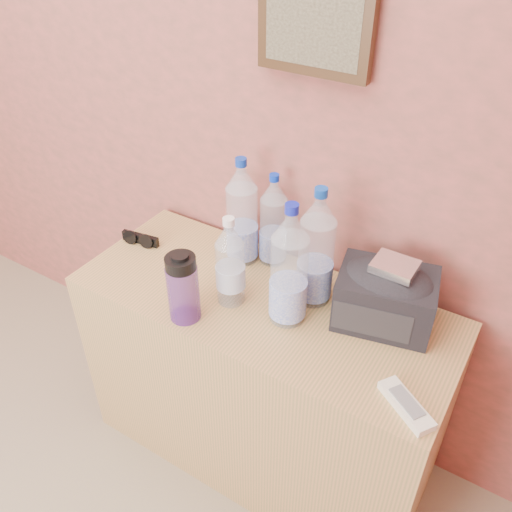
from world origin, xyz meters
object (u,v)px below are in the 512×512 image
Objects in this scene: dresser at (262,381)px; nalgene_bottle at (183,287)px; pet_large_b at (273,224)px; pet_large_a at (242,217)px; ac_remote at (406,405)px; pet_small at (230,266)px; foil_packet at (395,266)px; pet_large_d at (289,271)px; toiletry_bag at (386,296)px; sunglasses at (141,239)px; pet_large_c at (316,253)px.

nalgene_bottle reaches higher than dresser.
pet_large_b is at bearing 112.62° from dresser.
pet_large_b is (0.08, 0.04, -0.02)m from pet_large_a.
pet_small is at bearing -157.03° from ac_remote.
foil_packet is at bearing -10.54° from pet_large_b.
foil_packet is (0.40, 0.15, 0.06)m from pet_small.
pet_large_d reaches higher than ac_remote.
pet_large_b is at bearing 155.63° from toiletry_bag.
pet_large_d is 0.43m from ac_remote.
pet_small is 2.11× the size of sunglasses.
pet_small is at bearing -90.73° from pet_large_b.
pet_large_c is 2.30× the size of ac_remote.
pet_small is at bearing -66.25° from pet_large_a.
sunglasses is (-0.49, 0.03, 0.36)m from dresser.
pet_small is 0.42m from toiletry_bag.
nalgene_bottle is at bearing -130.80° from dresser.
foil_packet is at bearing 20.73° from pet_small.
pet_small is (-0.17, -0.02, -0.04)m from pet_large_d.
pet_large_a is at bearing 92.46° from nalgene_bottle.
sunglasses is (-0.34, 0.20, -0.09)m from nalgene_bottle.
pet_large_a is 0.28m from pet_large_c.
pet_small is (0.08, -0.18, -0.03)m from pet_large_a.
dresser is at bearing -67.38° from pet_large_b.
pet_large_a is at bearing -170.86° from ac_remote.
sunglasses is at bearing -157.02° from ac_remote.
pet_small is at bearing 61.27° from nalgene_bottle.
toiletry_bag is (0.22, 0.13, -0.07)m from pet_large_d.
pet_large_a is 1.15× the size of pet_large_b.
toiletry_bag is 0.10m from foil_packet.
pet_large_c reaches higher than pet_large_b.
pet_large_d is 1.43× the size of toiletry_bag.
sunglasses is 0.83m from foil_packet.
pet_large_d reaches higher than pet_small.
foil_packet reaches higher than toiletry_bag.
sunglasses is at bearing 176.41° from dresser.
ac_remote is at bearing -31.03° from pet_large_b.
pet_large_c is 0.11m from pet_large_d.
foil_packet is (0.21, 0.02, 0.03)m from pet_large_c.
nalgene_bottle is (-0.26, -0.25, -0.05)m from pet_large_c.
sunglasses is 0.98m from ac_remote.
pet_large_b is at bearing 153.19° from pet_large_c.
pet_small is at bearing -145.94° from pet_large_c.
foil_packet is (-0.15, 0.26, 0.17)m from ac_remote.
dresser is 4.41× the size of toiletry_bag.
pet_large_b is 0.45m from sunglasses.
pet_large_c reaches higher than sunglasses.
dresser is at bearing -161.79° from foil_packet.
toiletry_bag is at bearing 30.25° from nalgene_bottle.
pet_large_a is 0.37m from sunglasses.
pet_large_b is 0.36m from nalgene_bottle.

